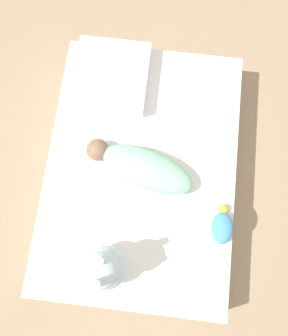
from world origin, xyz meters
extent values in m
plane|color=#9E8466|center=(0.00, 0.00, 0.00)|extent=(12.00, 12.00, 0.00)
cube|color=white|center=(0.00, 0.00, 0.11)|extent=(1.31, 0.92, 0.23)
ellipsoid|color=#99D6B2|center=(-0.02, -0.03, 0.29)|extent=(0.30, 0.48, 0.13)
sphere|color=#89664C|center=(0.05, 0.21, 0.29)|extent=(0.11, 0.11, 0.11)
cube|color=white|center=(0.45, 0.20, 0.27)|extent=(0.37, 0.36, 0.09)
sphere|color=silver|center=(-0.47, 0.09, 0.32)|extent=(0.19, 0.19, 0.19)
sphere|color=silver|center=(-0.47, 0.09, 0.46)|extent=(0.14, 0.14, 0.14)
cylinder|color=silver|center=(-0.51, 0.09, 0.54)|extent=(0.03, 0.03, 0.07)
cylinder|color=silver|center=(-0.43, 0.09, 0.54)|extent=(0.03, 0.03, 0.07)
ellipsoid|color=#4C99C6|center=(-0.24, -0.40, 0.27)|extent=(0.15, 0.10, 0.08)
sphere|color=yellow|center=(-0.16, -0.40, 0.26)|extent=(0.05, 0.05, 0.05)
camera|label=1|loc=(-0.35, -0.06, 1.78)|focal=35.00mm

